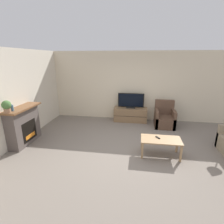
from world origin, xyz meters
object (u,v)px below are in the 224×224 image
at_px(remote, 158,137).
at_px(potted_plant, 7,106).
at_px(armchair, 164,118).
at_px(tv_stand, 130,115).
at_px(coffee_table, 161,141).
at_px(fireplace, 24,125).
at_px(tv, 131,101).
at_px(mantel_vase_left, 11,108).

bearing_deg(remote, potted_plant, 153.20).
xyz_separation_m(armchair, remote, (-0.44, -2.06, 0.17)).
height_order(tv_stand, coffee_table, tv_stand).
distance_m(fireplace, armchair, 4.71).
relative_size(tv, coffee_table, 1.00).
xyz_separation_m(fireplace, armchair, (4.25, 2.02, -0.26)).
relative_size(coffee_table, remote, 6.85).
distance_m(mantel_vase_left, coffee_table, 3.96).
height_order(mantel_vase_left, potted_plant, potted_plant).
distance_m(potted_plant, armchair, 5.04).
bearing_deg(remote, armchair, 43.87).
distance_m(fireplace, mantel_vase_left, 0.73).
distance_m(armchair, remote, 2.11).
bearing_deg(remote, tv, 74.82).
relative_size(potted_plant, tv, 0.31).
xyz_separation_m(mantel_vase_left, potted_plant, (0.00, -0.16, 0.09)).
relative_size(fireplace, tv_stand, 0.96).
height_order(mantel_vase_left, remote, mantel_vase_left).
bearing_deg(potted_plant, fireplace, 91.82).
bearing_deg(armchair, potted_plant, -148.98).
bearing_deg(fireplace, tv, 38.46).
bearing_deg(fireplace, remote, -0.60).
xyz_separation_m(mantel_vase_left, armchair, (4.23, 2.39, -0.89)).
height_order(mantel_vase_left, tv_stand, mantel_vase_left).
height_order(tv_stand, tv, tv).
bearing_deg(potted_plant, remote, 7.32).
bearing_deg(fireplace, armchair, 25.40).
bearing_deg(mantel_vase_left, armchair, 29.45).
distance_m(fireplace, tv, 3.82).
relative_size(potted_plant, remote, 2.15).
relative_size(mantel_vase_left, remote, 1.28).
distance_m(armchair, coffee_table, 2.15).
bearing_deg(fireplace, coffee_table, -1.52).
bearing_deg(mantel_vase_left, fireplace, 92.58).
bearing_deg(fireplace, mantel_vase_left, -87.42).
relative_size(mantel_vase_left, coffee_table, 0.19).
relative_size(tv_stand, coffee_table, 1.28).
relative_size(tv_stand, remote, 8.79).
relative_size(armchair, remote, 6.41).
height_order(potted_plant, remote, potted_plant).
bearing_deg(potted_plant, coffee_table, 6.26).
xyz_separation_m(tv, armchair, (1.27, -0.35, -0.52)).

